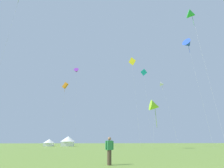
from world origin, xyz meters
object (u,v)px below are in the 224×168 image
kite_green_delta (192,14)px  person_spectator (109,151)px  kite_cyan_diamond (144,73)px  kite_yellow_diamond (132,62)px  kite_white_delta (162,84)px  kite_purple_delta (76,71)px  kite_lime_delta (155,106)px  kite_blue_delta (188,44)px  festival_tent_right (68,141)px  festival_tent_center (49,142)px  kite_orange_box (65,86)px

kite_green_delta → person_spectator: bearing=-147.9°
kite_cyan_diamond → kite_yellow_diamond: bearing=-129.4°
kite_white_delta → kite_yellow_diamond: (-11.51, -2.98, 6.22)m
kite_purple_delta → kite_green_delta: (28.02, -37.97, -1.41)m
kite_cyan_diamond → kite_green_delta: size_ratio=0.97×
kite_lime_delta → kite_blue_delta: 26.79m
person_spectator → festival_tent_right: 49.86m
kite_blue_delta → kite_lime_delta: bearing=-169.5°
festival_tent_center → festival_tent_right: (6.37, 0.00, 0.53)m
kite_yellow_diamond → kite_purple_delta: bearing=138.7°
kite_purple_delta → festival_tent_right: 28.48m
kite_orange_box → kite_cyan_diamond: (30.56, -2.40, 6.42)m
kite_lime_delta → kite_green_delta: 23.00m
kite_purple_delta → kite_yellow_diamond: kite_purple_delta is taller
kite_white_delta → person_spectator: (-24.19, -36.63, -19.84)m
person_spectator → festival_tent_right: bearing=98.9°
festival_tent_center → kite_cyan_diamond: bearing=-10.4°
kite_orange_box → kite_green_delta: size_ratio=0.75×
person_spectator → festival_tent_center: festival_tent_center is taller
kite_purple_delta → person_spectator: kite_purple_delta is taller
kite_orange_box → kite_white_delta: (34.43, -8.70, -0.55)m
kite_orange_box → kite_blue_delta: (40.27, -18.19, 10.41)m
kite_purple_delta → kite_blue_delta: size_ratio=0.95×
kite_lime_delta → festival_tent_center: 39.14m
kite_white_delta → person_spectator: 48.17m
kite_white_delta → kite_purple_delta: bearing=155.3°
kite_orange_box → festival_tent_right: kite_orange_box is taller
kite_blue_delta → person_spectator: (-30.03, -27.14, -30.80)m
kite_orange_box → festival_tent_right: bearing=57.3°
kite_purple_delta → kite_yellow_diamond: bearing=-41.3°
kite_purple_delta → festival_tent_center: size_ratio=8.49×
kite_orange_box → festival_tent_center: size_ratio=6.05×
kite_lime_delta → kite_purple_delta: bearing=129.5°
kite_cyan_diamond → kite_green_delta: kite_green_delta is taller
kite_blue_delta → kite_purple_delta: bearing=147.2°
kite_white_delta → kite_green_delta: bearing=-98.0°
kite_green_delta → person_spectator: size_ratio=17.41×
kite_green_delta → kite_lime_delta: bearing=118.0°
kite_lime_delta → kite_white_delta: (9.28, 12.29, 10.97)m
kite_cyan_diamond → kite_purple_delta: bearing=163.5°
festival_tent_right → kite_blue_delta: bearing=-30.4°
kite_cyan_diamond → kite_blue_delta: bearing=-58.4°
kite_blue_delta → festival_tent_right: 52.93m
kite_purple_delta → kite_green_delta: bearing=-53.6°
kite_yellow_diamond → festival_tent_center: bearing=149.8°
person_spectator → festival_tent_right: festival_tent_right is taller
kite_white_delta → festival_tent_right: 39.14m
kite_cyan_diamond → kite_blue_delta: kite_blue_delta is taller
kite_white_delta → festival_tent_center: bearing=161.8°
kite_orange_box → kite_blue_delta: 45.40m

